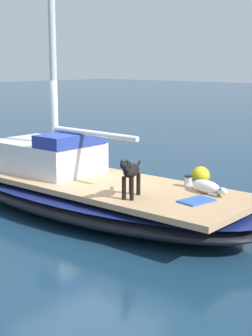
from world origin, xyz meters
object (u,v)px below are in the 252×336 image
mooring_buoy (200,176)px  dog_black (130,173)px  dog_white (208,187)px  deck_towel (197,201)px  sailboat_main (88,195)px  deck_winch (188,181)px

mooring_buoy → dog_black: bearing=-162.2°
dog_black → dog_white: size_ratio=0.94×
dog_white → deck_towel: (-0.57, -0.17, -0.09)m
dog_black → deck_towel: dog_black is taller
sailboat_main → mooring_buoy: (3.35, -0.31, -0.12)m
dog_white → mooring_buoy: bearing=36.3°
sailboat_main → dog_white: dog_white is taller
deck_winch → dog_black: bearing=169.0°
deck_towel → mooring_buoy: deck_towel is taller
dog_white → mooring_buoy: dog_white is taller
dog_black → deck_winch: 1.34m
deck_towel → mooring_buoy: bearing=33.4°
dog_white → mooring_buoy: 3.42m
dog_white → deck_towel: 0.60m
dog_white → mooring_buoy: size_ratio=2.16×
deck_winch → deck_towel: (-0.73, -0.69, -0.08)m
dog_black → dog_white: (1.11, -0.77, -0.32)m
dog_white → deck_towel: bearing=-163.0°
dog_black → mooring_buoy: (3.83, 1.23, -0.86)m
sailboat_main → deck_towel: bearing=-88.7°
dog_white → deck_winch: bearing=72.4°
deck_winch → deck_towel: 1.01m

